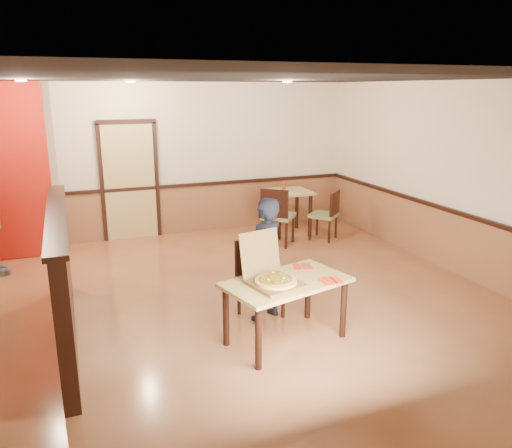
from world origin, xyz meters
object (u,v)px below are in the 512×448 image
Objects in this scene: side_chair_right at (327,213)px; diner at (265,260)px; diner_chair at (258,274)px; condiment at (284,186)px; side_chair_left at (277,214)px; pizza_box at (273,278)px; main_table at (286,290)px; side_table at (289,200)px.

diner is (-2.28, -2.61, 0.25)m from side_chair_right.
diner_chair reaches higher than side_chair_right.
condiment is at bearing -143.26° from diner.
side_chair_left is 0.83m from condiment.
side_chair_right is 4.08m from pizza_box.
condiment is at bearing 51.79° from main_table.
side_chair_right is 3.47m from diner.
diner_chair is at bearing 66.88° from pizza_box.
side_chair_left is at bearing -129.47° from side_table.
condiment is (1.73, 3.09, 0.40)m from diner_chair.
diner is (-1.78, -3.21, 0.09)m from side_table.
side_chair_right is 5.63× the size of condiment.
main_table is at bearing 0.07° from pizza_box.
pizza_box is at bearing 11.72° from side_chair_right.
diner_chair is at bearing 78.41° from main_table.
main_table is 0.25m from pizza_box.
condiment is at bearing 46.72° from diner_chair.
diner_chair is 3.56m from condiment.
diner reaches higher than condiment.
condiment is (-0.09, 0.03, 0.26)m from side_table.
side_table is (1.78, 3.81, 0.05)m from main_table.
main_table is 4.21m from condiment.
diner_chair is 2.79m from side_chair_left.
diner_chair is 0.63× the size of diner.
main_table is at bearing 109.35° from side_chair_left.
diner_chair is 1.04× the size of side_chair_right.
side_table is at bearing -88.33° from side_chair_left.
side_table is 4.32m from pizza_box.
pizza_box is at bearing -113.91° from diner_chair.
side_chair_left reaches higher than side_table.
diner_chair is 3.57m from side_table.
pizza_box is (-0.14, -0.79, 0.26)m from diner_chair.
pizza_box reaches higher than side_chair_right.
diner_chair is at bearing -119.22° from condiment.
diner is at bearing 75.59° from main_table.
main_table is at bearing 13.38° from side_chair_right.
diner is (-0.00, 0.60, 0.15)m from main_table.
diner is 0.67m from pizza_box.
diner reaches higher than diner_chair.
main_table is 1.61× the size of side_chair_right.
main_table is 1.41× the size of side_chair_left.
diner_chair is at bearing -120.69° from side_table.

